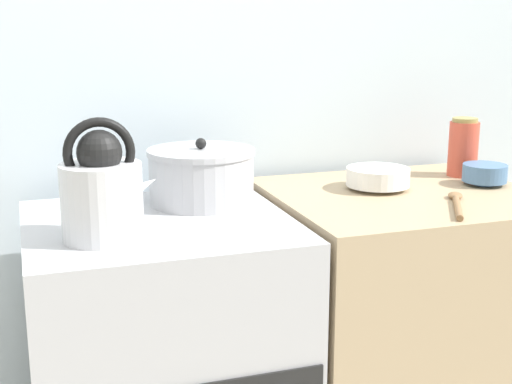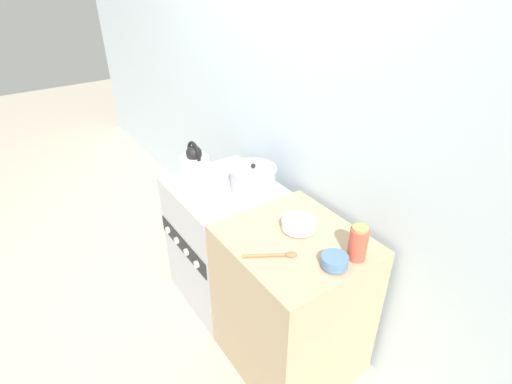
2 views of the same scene
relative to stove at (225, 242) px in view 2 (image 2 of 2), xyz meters
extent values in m
plane|color=#B2A893|center=(0.00, -0.29, -0.43)|extent=(12.00, 12.00, 0.00)
cube|color=silver|center=(0.00, 0.40, 0.82)|extent=(7.00, 0.06, 2.50)
cube|color=#B2B2B7|center=(0.00, 0.00, 0.00)|extent=(0.61, 0.59, 0.86)
cube|color=black|center=(0.00, -0.30, 0.10)|extent=(0.59, 0.01, 0.11)
cylinder|color=silver|center=(-0.20, -0.31, 0.10)|extent=(0.04, 0.02, 0.04)
cylinder|color=silver|center=(-0.07, -0.31, 0.10)|extent=(0.04, 0.02, 0.04)
cylinder|color=silver|center=(0.07, -0.31, 0.10)|extent=(0.04, 0.02, 0.04)
cylinder|color=silver|center=(0.20, -0.31, 0.10)|extent=(0.04, 0.02, 0.04)
cube|color=tan|center=(0.67, 0.02, 0.01)|extent=(0.69, 0.63, 0.87)
cylinder|color=silver|center=(-0.14, -0.11, 0.51)|extent=(0.17, 0.17, 0.16)
sphere|color=black|center=(-0.14, -0.11, 0.62)|extent=(0.10, 0.10, 0.10)
torus|color=black|center=(-0.14, -0.11, 0.62)|extent=(0.15, 0.02, 0.15)
cone|color=silver|center=(-0.06, -0.11, 0.54)|extent=(0.09, 0.04, 0.07)
cylinder|color=#B2B2B7|center=(0.14, 0.13, 0.49)|extent=(0.27, 0.27, 0.13)
cylinder|color=#B2B2B7|center=(0.14, 0.13, 0.56)|extent=(0.27, 0.27, 0.01)
sphere|color=black|center=(0.14, 0.13, 0.58)|extent=(0.03, 0.03, 0.03)
cylinder|color=white|center=(0.61, 0.08, 0.45)|extent=(0.08, 0.08, 0.01)
cylinder|color=white|center=(0.61, 0.08, 0.48)|extent=(0.17, 0.17, 0.05)
cylinder|color=#4C729E|center=(0.92, 0.03, 0.45)|extent=(0.05, 0.05, 0.01)
cylinder|color=#4C729E|center=(0.92, 0.03, 0.48)|extent=(0.12, 0.12, 0.05)
cylinder|color=#CC4C38|center=(0.93, 0.16, 0.52)|extent=(0.09, 0.09, 0.16)
cylinder|color=#998C4C|center=(0.93, 0.16, 0.61)|extent=(0.07, 0.07, 0.01)
cylinder|color=olive|center=(0.69, -0.19, 0.45)|extent=(0.12, 0.18, 0.02)
ellipsoid|color=olive|center=(0.75, -0.08, 0.45)|extent=(0.06, 0.07, 0.02)
camera|label=1|loc=(-0.29, -1.59, 0.88)|focal=50.00mm
camera|label=2|loc=(1.83, -1.02, 1.64)|focal=28.00mm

